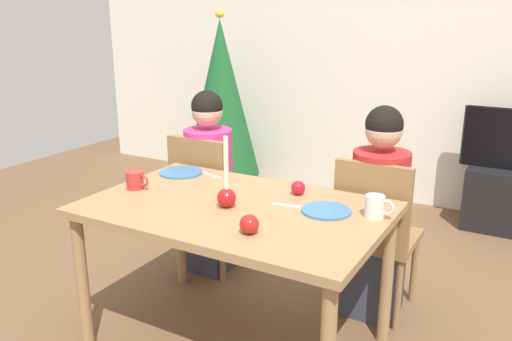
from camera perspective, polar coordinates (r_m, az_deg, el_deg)
The scene contains 17 objects.
back_wall at distance 4.77m, azimuth 14.73°, elevation 12.26°, with size 6.40×0.10×2.60m, color silver.
dining_table at distance 2.53m, azimuth -2.24°, elevation -5.54°, with size 1.40×0.90×0.75m.
chair_left at distance 3.37m, azimuth -5.35°, elevation -2.68°, with size 0.40×0.40×0.90m.
chair_right at distance 2.92m, azimuth 12.69°, elevation -6.14°, with size 0.40×0.40×0.90m.
person_left_child at distance 3.37m, azimuth -5.06°, elevation -1.60°, with size 0.30×0.30×1.17m.
person_right_child at distance 2.93m, azimuth 12.96°, elevation -4.88°, with size 0.30×0.30×1.17m.
tv_stand at distance 4.51m, azimuth 25.61°, elevation -2.88°, with size 0.64×0.40×0.48m, color black.
christmas_tree at distance 4.94m, azimuth -3.76°, elevation 7.69°, with size 0.71×0.71×1.65m.
candle_centerpiece at distance 2.46m, azimuth -3.19°, elevation -2.43°, with size 0.09×0.09×0.34m.
plate_left at distance 3.02m, azimuth -8.05°, elevation -0.20°, with size 0.24×0.24×0.01m, color teal.
plate_right at distance 2.44m, azimuth 7.56°, elevation -4.30°, with size 0.23×0.23×0.01m, color teal.
mug_left at distance 2.79m, azimuth -12.84°, elevation -1.01°, with size 0.13×0.09×0.09m.
mug_right at distance 2.40m, azimuth 12.71°, elevation -3.81°, with size 0.13×0.09×0.10m.
fork_left at distance 2.96m, azimuth -4.98°, elevation -0.46°, with size 0.18×0.01×0.01m, color silver.
fork_right at distance 2.49m, azimuth 3.78°, elevation -3.81°, with size 0.18×0.01×0.01m, color silver.
apple_near_candle at distance 2.18m, azimuth -0.72°, elevation -5.80°, with size 0.08×0.08×0.08m, color #AC1B17.
apple_by_left_plate at distance 2.64m, azimuth 4.55°, elevation -1.87°, with size 0.07×0.07×0.07m, color red.
Camera 1 is at (1.24, -1.99, 1.63)m, focal length 37.22 mm.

